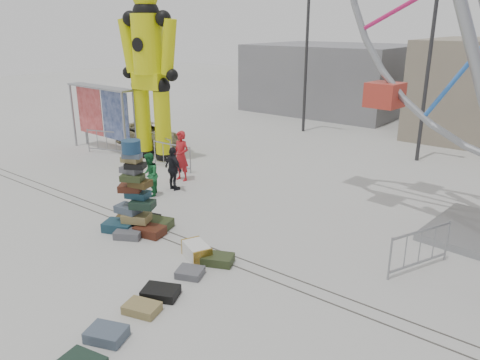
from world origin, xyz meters
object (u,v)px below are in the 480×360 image
Objects in this scene: banner_scaffold at (101,103)px; barricade_dummy_b at (160,147)px; pedestrian_red at (181,156)px; parked_suv at (147,134)px; lamp_post_right at (432,56)px; lamp_post_left at (308,49)px; barricade_wheel_front at (420,249)px; barricade_dummy_c at (172,156)px; pedestrian_black at (173,169)px; crash_test_dummy at (149,68)px; suitcase_tower at (136,206)px; barricade_dummy_a at (107,142)px; pedestrian_green at (150,175)px; steamer_trunk at (197,251)px.

banner_scaffold is 2.12× the size of barricade_dummy_b.
pedestrian_red is 5.83m from parked_suv.
barricade_dummy_b is (-9.24, -6.84, -3.93)m from lamp_post_right.
banner_scaffold is 6.07m from pedestrian_red.
lamp_post_left reaches higher than barricade_wheel_front.
pedestrian_black is at bearing -45.40° from barricade_dummy_c.
barricade_wheel_front is at bearing 1.73° from barricade_dummy_b.
pedestrian_red is 0.48× the size of parked_suv.
barricade_wheel_front is (12.36, -2.91, 0.00)m from barricade_dummy_b.
pedestrian_black is at bearing 110.30° from barricade_wheel_front.
crash_test_dummy is 4.72× the size of pedestrian_black.
parked_suv is at bearing -120.78° from lamp_post_left.
banner_scaffold is at bearing 168.97° from pedestrian_red.
pedestrian_red is at bearing 104.62° from barricade_wheel_front.
suitcase_tower is 0.64× the size of banner_scaffold.
banner_scaffold is 15.63m from barricade_wheel_front.
lamp_post_right is 13.65m from suitcase_tower.
banner_scaffold reaches higher than pedestrian_red.
suitcase_tower is at bearing 133.40° from barricade_wheel_front.
suitcase_tower is (-4.17, -12.45, -3.72)m from lamp_post_right.
suitcase_tower is 1.36× the size of barricade_dummy_a.
lamp_post_left reaches higher than pedestrian_green.
lamp_post_right is 11.51m from barricade_dummy_c.
steamer_trunk is at bearing -22.41° from barricade_dummy_b.
parked_suv reaches higher than barricade_dummy_a.
lamp_post_left is at bearing -74.35° from pedestrian_black.
barricade_wheel_front is (10.11, -11.75, -3.93)m from lamp_post_left.
suitcase_tower is 4.68m from pedestrian_red.
pedestrian_black is at bearing -84.14° from lamp_post_left.
lamp_post_right is at bearing 108.61° from pedestrian_green.
barricade_dummy_c is at bearing -33.15° from pedestrian_black.
steamer_trunk is 5.45m from pedestrian_black.
barricade_dummy_c is at bearing -94.34° from lamp_post_left.
pedestrian_red is (5.87, -0.80, -1.33)m from banner_scaffold.
suitcase_tower is (2.83, -14.45, -3.72)m from lamp_post_left.
banner_scaffold reaches higher than barricade_dummy_a.
parked_suv reaches higher than barricade_dummy_c.
banner_scaffold is at bearing -118.87° from lamp_post_left.
crash_test_dummy is at bearing -144.19° from lamp_post_right.
barricade_dummy_a and barricade_wheel_front have the same top height.
barricade_dummy_b is at bearing -108.84° from parked_suv.
crash_test_dummy is 3.24m from banner_scaffold.
steamer_trunk is (-1.59, -12.69, -4.28)m from lamp_post_right.
lamp_post_left is 5.16× the size of pedestrian_green.
pedestrian_black reaches higher than barricade_dummy_c.
barricade_dummy_c is 4.28m from parked_suv.
pedestrian_green is at bearing 175.63° from steamer_trunk.
lamp_post_right is 11.09m from pedestrian_red.
lamp_post_right is 13.37m from parked_suv.
pedestrian_black is (6.42, -1.78, -1.50)m from banner_scaffold.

